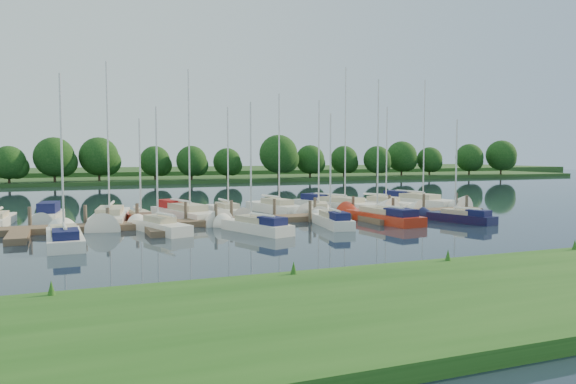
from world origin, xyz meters
name	(u,v)px	position (x,y,z in m)	size (l,w,h in m)	color
ground	(301,237)	(0.00, 0.00, 0.00)	(260.00, 260.00, 0.00)	#192633
near_bank	(482,295)	(0.00, -16.00, 0.25)	(90.00, 10.00, 0.50)	#1D4D16
dock	(262,221)	(0.00, 7.31, 0.20)	(40.00, 6.00, 0.40)	brown
mooring_pilings	(257,214)	(0.00, 8.43, 0.60)	(38.24, 2.84, 2.00)	#473D33
far_shore	(142,179)	(0.00, 75.00, 0.30)	(180.00, 30.00, 0.60)	#1E3C17
distant_hill	(128,172)	(0.00, 100.00, 0.70)	(220.00, 40.00, 1.40)	#325927
treeline	(146,160)	(-0.89, 61.97, 4.01)	(145.69, 9.60, 8.14)	#38281C
motorboat	(49,216)	(-14.55, 14.72, 0.36)	(2.28, 5.73, 1.77)	white
sailboat_n_2	(110,220)	(-10.33, 11.40, 0.28)	(3.59, 9.67, 12.13)	white
sailboat_n_3	(140,220)	(-8.26, 10.65, 0.27)	(2.03, 6.21, 7.95)	#AB230F
sailboat_n_4	(187,215)	(-4.62, 11.56, 0.34)	(4.28, 9.36, 11.90)	white
sailboat_n_5	(227,212)	(-0.94, 13.25, 0.27)	(2.00, 7.23, 9.28)	white
sailboat_n_6	(277,209)	(3.69, 13.82, 0.28)	(3.30, 8.32, 10.62)	white
sailboat_n_7	(319,211)	(6.43, 11.29, 0.27)	(4.30, 7.63, 9.83)	white
sailboat_n_8	(341,206)	(9.99, 14.10, 0.32)	(5.82, 10.36, 13.22)	white
sailboat_n_9	(384,206)	(14.01, 13.34, 0.28)	(3.94, 7.48, 9.74)	white
sailboat_n_10	(419,202)	(18.64, 14.39, 0.33)	(4.40, 9.96, 12.50)	white
sailboat_s_0	(64,239)	(-13.44, 2.63, 0.31)	(2.08, 7.88, 9.98)	white
sailboat_s_1	(160,228)	(-7.68, 5.41, 0.28)	(3.15, 6.53, 8.54)	white
sailboat_s_2	(255,227)	(-1.91, 3.18, 0.32)	(3.42, 6.80, 8.82)	white
sailboat_s_3	(332,222)	(4.04, 3.94, 0.32)	(2.28, 6.40, 8.29)	white
sailboat_s_4	(381,218)	(8.58, 4.90, 0.32)	(2.79, 8.76, 11.01)	#AB230F
sailboat_s_5	(459,218)	(13.94, 2.58, 0.31)	(2.89, 6.19, 7.96)	#0F1235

